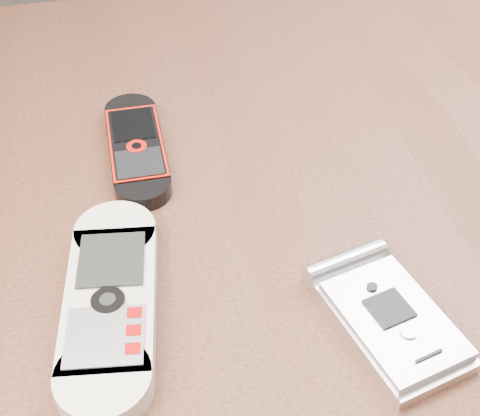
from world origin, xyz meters
name	(u,v)px	position (x,y,z in m)	size (l,w,h in m)	color
table	(234,306)	(0.00, 0.00, 0.64)	(1.20, 0.80, 0.75)	black
nokia_white	(110,301)	(-0.10, -0.07, 0.76)	(0.06, 0.18, 0.02)	beige
nokia_black_red	(136,147)	(-0.06, 0.10, 0.76)	(0.05, 0.15, 0.01)	black
motorola_razr	(391,319)	(0.08, -0.12, 0.76)	(0.06, 0.12, 0.02)	silver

